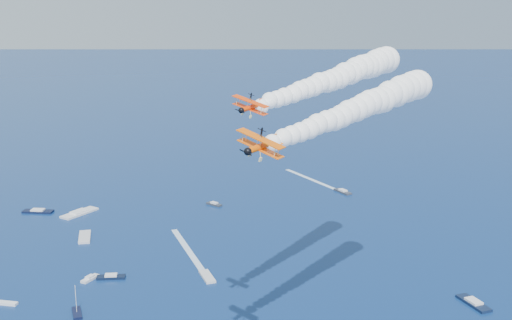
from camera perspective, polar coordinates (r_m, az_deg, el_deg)
biplane_lead at (r=118.51m, az=-0.43°, el=4.58°), size 8.37×9.62×6.31m
biplane_trail at (r=104.87m, az=0.48°, el=1.20°), size 9.73×11.31×7.72m
smoke_trail_lead at (r=142.27m, az=6.62°, el=6.95°), size 60.06×35.08×10.93m
smoke_trail_trail at (r=127.98m, az=8.64°, el=4.37°), size 59.83×30.43×10.93m
spectator_boats at (r=209.20m, az=-20.64°, el=-8.85°), size 226.98×190.01×0.70m
boat_wakes at (r=219.43m, az=-7.89°, el=-7.07°), size 194.77×83.00×0.04m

